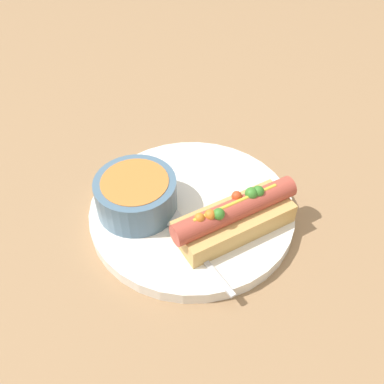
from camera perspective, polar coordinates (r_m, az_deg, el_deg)
ground_plane at (r=0.67m, az=0.00°, el=-3.00°), size 4.00×4.00×0.00m
dinner_plate at (r=0.66m, az=0.00°, el=-2.44°), size 0.30×0.30×0.02m
hot_dog at (r=0.61m, az=5.42°, el=-3.15°), size 0.17×0.14×0.06m
soup_bowl at (r=0.64m, az=-7.12°, el=-0.23°), size 0.12×0.12×0.05m
spoon at (r=0.63m, az=-1.87°, el=-4.33°), size 0.11×0.16×0.01m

